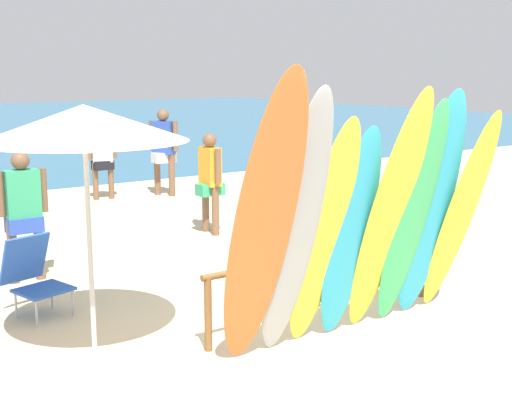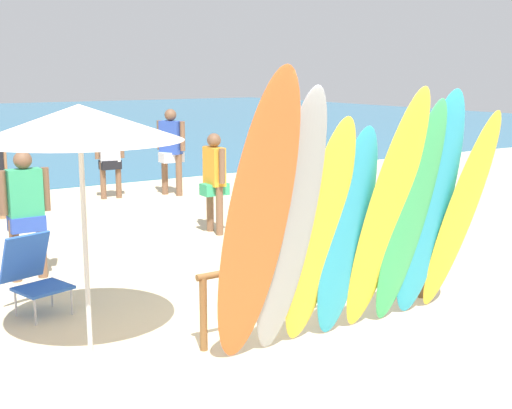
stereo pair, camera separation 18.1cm
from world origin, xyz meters
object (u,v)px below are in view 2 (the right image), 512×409
Objects in this scene: surfboard_teal_3 at (346,236)px; beach_chair_red at (33,272)px; surfboard_orange_0 at (256,227)px; surfboard_yellow_2 at (319,236)px; surfboard_yellow_4 at (386,215)px; surfboard_green_5 at (410,216)px; beach_umbrella at (79,123)px; surfboard_teal_6 at (429,208)px; beachgoer_strolling at (214,176)px; beachgoer_photographing at (110,155)px; beachgoer_midbeach at (26,206)px; surfboard_rack at (325,268)px; surfboard_grey_1 at (290,228)px; beachgoer_by_water at (171,146)px; surfboard_yellow_7 at (460,214)px.

surfboard_teal_3 is 2.53× the size of beach_chair_red.
surfboard_orange_0 is at bearing -82.36° from beach_chair_red.
surfboard_yellow_4 reaches higher than surfboard_yellow_2.
surfboard_orange_0 is 1.16× the size of surfboard_green_5.
beach_umbrella reaches higher than surfboard_teal_3.
surfboard_teal_6 is 1.55× the size of beachgoer_strolling.
beachgoer_photographing is 6.55m from beach_chair_red.
beachgoer_midbeach reaches higher than beachgoer_strolling.
surfboard_rack is 2.77m from beach_umbrella.
surfboard_orange_0 is 1.21× the size of surfboard_yellow_2.
beachgoer_photographing is (0.09, 8.22, -0.26)m from surfboard_green_5.
surfboard_rack is 1.23× the size of surfboard_green_5.
beachgoer_strolling is at bearing 47.63° from beach_umbrella.
beach_chair_red is at bearing 72.76° from beachgoer_photographing.
surfboard_yellow_4 is 4.66m from beachgoer_strolling.
surfboard_green_5 reaches higher than beach_umbrella.
beachgoer_by_water is (2.72, 7.98, -0.20)m from surfboard_grey_1.
surfboard_rack is at bearing 150.26° from surfboard_yellow_7.
beach_umbrella is (-2.29, 0.41, 1.51)m from surfboard_rack.
beach_chair_red is at bearing 131.24° from surfboard_yellow_4.
beachgoer_strolling is (3.08, 0.92, -0.01)m from beachgoer_midbeach.
surfboard_teal_3 is (-0.18, -0.54, 0.46)m from surfboard_rack.
surfboard_yellow_4 is 4.36m from beachgoer_midbeach.
surfboard_teal_6 is at bearing -3.68° from surfboard_yellow_2.
surfboard_teal_3 is 0.90× the size of surfboard_green_5.
beachgoer_by_water is at bearing 73.40° from surfboard_yellow_4.
surfboard_orange_0 reaches higher than surfboard_green_5.
beachgoer_by_water is (0.56, 7.91, -0.07)m from surfboard_yellow_7.
surfboard_orange_0 is 2.94m from beach_chair_red.
surfboard_green_5 is 1.50× the size of beachgoer_strolling.
surfboard_yellow_4 is at bearing -22.67° from beach_umbrella.
surfboard_yellow_7 reaches higher than beachgoer_midbeach.
surfboard_yellow_2 reaches higher than surfboard_yellow_7.
surfboard_teal_6 is at bearing 3.40° from surfboard_green_5.
surfboard_rack is at bearing 102.84° from surfboard_yellow_4.
surfboard_green_5 is at bearing 175.46° from surfboard_yellow_7.
beach_chair_red is (-2.95, 2.43, -0.70)m from surfboard_green_5.
beach_umbrella is at bearing 159.08° from surfboard_yellow_7.
beach_umbrella is at bearing 155.91° from surfboard_green_5.
surfboard_rack is at bearing -53.44° from beach_chair_red.
beachgoer_midbeach is (-2.99, 3.58, -0.27)m from surfboard_teal_6.
surfboard_teal_6 reaches higher than surfboard_green_5.
surfboard_yellow_4 reaches higher than beach_chair_red.
surfboard_yellow_2 is 1.43× the size of beachgoer_strolling.
beachgoer_midbeach reaches higher than surfboard_rack.
surfboard_orange_0 is 1.78× the size of beachgoer_photographing.
surfboard_teal_3 is at bearing -0.54° from surfboard_yellow_2.
beach_chair_red is (-2.39, 1.85, -0.13)m from surfboard_rack.
beachgoer_strolling is 1.88× the size of beach_chair_red.
beach_umbrella is at bearing 138.70° from beachgoer_strolling.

